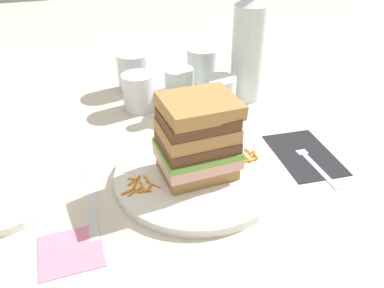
{
  "coord_description": "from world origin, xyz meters",
  "views": [
    {
      "loc": [
        -0.19,
        -0.51,
        0.42
      ],
      "look_at": [
        -0.02,
        0.03,
        0.06
      ],
      "focal_mm": 36.66,
      "sensor_mm": 36.0,
      "label": 1
    }
  ],
  "objects": [
    {
      "name": "sandwich",
      "position": [
        -0.02,
        -0.0,
        0.08
      ],
      "size": [
        0.13,
        0.11,
        0.14
      ],
      "color": "#A87A42",
      "rests_on": "main_plate"
    },
    {
      "name": "empty_tumbler_0",
      "position": [
        -0.06,
        0.29,
        0.04
      ],
      "size": [
        0.07,
        0.07,
        0.08
      ],
      "primitive_type": "cylinder",
      "color": "silver",
      "rests_on": "ground_plane"
    },
    {
      "name": "water_bottle",
      "position": [
        0.19,
        0.27,
        0.12
      ],
      "size": [
        0.08,
        0.08,
        0.27
      ],
      "color": "silver",
      "rests_on": "ground_plane"
    },
    {
      "name": "carrot_shred_11",
      "position": [
        0.09,
        0.02,
        0.02
      ],
      "size": [
        0.01,
        0.03,
        0.0
      ],
      "primitive_type": "cylinder",
      "rotation": [
        0.0,
        1.57,
        1.84
      ],
      "color": "orange",
      "rests_on": "main_plate"
    },
    {
      "name": "carrot_shred_5",
      "position": [
        -0.13,
        0.01,
        0.02
      ],
      "size": [
        0.02,
        0.01,
        0.0
      ],
      "primitive_type": "cylinder",
      "rotation": [
        0.0,
        1.57,
        5.89
      ],
      "color": "orange",
      "rests_on": "main_plate"
    },
    {
      "name": "ground_plane",
      "position": [
        0.0,
        0.0,
        0.0
      ],
      "size": [
        3.0,
        3.0,
        0.0
      ],
      "primitive_type": "plane",
      "color": "beige"
    },
    {
      "name": "carrot_shred_6",
      "position": [
        -0.11,
        0.0,
        0.02
      ],
      "size": [
        0.01,
        0.03,
        0.0
      ],
      "primitive_type": "cylinder",
      "rotation": [
        0.0,
        1.57,
        4.91
      ],
      "color": "orange",
      "rests_on": "main_plate"
    },
    {
      "name": "napkin_pink",
      "position": [
        -0.24,
        -0.1,
        0.0
      ],
      "size": [
        0.09,
        0.09,
        0.0
      ],
      "primitive_type": "cube",
      "rotation": [
        0.0,
        0.0,
        0.02
      ],
      "color": "pink",
      "rests_on": "ground_plane"
    },
    {
      "name": "carrot_shred_4",
      "position": [
        -0.11,
        -0.02,
        0.02
      ],
      "size": [
        0.02,
        0.02,
        0.0
      ],
      "primitive_type": "cylinder",
      "rotation": [
        0.0,
        1.57,
        4.12
      ],
      "color": "orange",
      "rests_on": "main_plate"
    },
    {
      "name": "carrot_shred_1",
      "position": [
        -0.12,
        -0.01,
        0.02
      ],
      "size": [
        0.01,
        0.03,
        0.0
      ],
      "primitive_type": "cylinder",
      "rotation": [
        0.0,
        1.57,
        4.75
      ],
      "color": "orange",
      "rests_on": "main_plate"
    },
    {
      "name": "carrot_shred_7",
      "position": [
        -0.13,
        -0.0,
        0.02
      ],
      "size": [
        0.02,
        0.03,
        0.0
      ],
      "primitive_type": "cylinder",
      "rotation": [
        0.0,
        1.57,
        4.17
      ],
      "color": "orange",
      "rests_on": "main_plate"
    },
    {
      "name": "carrot_shred_8",
      "position": [
        -0.13,
        -0.02,
        0.02
      ],
      "size": [
        0.03,
        0.02,
        0.0
      ],
      "primitive_type": "cylinder",
      "rotation": [
        0.0,
        1.57,
        0.55
      ],
      "color": "orange",
      "rests_on": "main_plate"
    },
    {
      "name": "carrot_shred_15",
      "position": [
        0.09,
        0.01,
        0.02
      ],
      "size": [
        0.03,
        0.02,
        0.0
      ],
      "primitive_type": "cylinder",
      "rotation": [
        0.0,
        1.57,
        0.66
      ],
      "color": "orange",
      "rests_on": "main_plate"
    },
    {
      "name": "juice_glass",
      "position": [
        0.11,
        0.22,
        0.04
      ],
      "size": [
        0.07,
        0.07,
        0.08
      ],
      "color": "white",
      "rests_on": "ground_plane"
    },
    {
      "name": "carrot_shred_14",
      "position": [
        0.08,
        0.0,
        0.02
      ],
      "size": [
        0.03,
        0.0,
        0.0
      ],
      "primitive_type": "cylinder",
      "rotation": [
        0.0,
        1.57,
        0.02
      ],
      "color": "orange",
      "rests_on": "main_plate"
    },
    {
      "name": "empty_tumbler_3",
      "position": [
        -0.05,
        0.4,
        0.05
      ],
      "size": [
        0.08,
        0.08,
        0.09
      ],
      "primitive_type": "cylinder",
      "color": "silver",
      "rests_on": "ground_plane"
    },
    {
      "name": "empty_tumbler_2",
      "position": [
        0.12,
        0.37,
        0.05
      ],
      "size": [
        0.08,
        0.08,
        0.1
      ],
      "primitive_type": "cylinder",
      "color": "silver",
      "rests_on": "ground_plane"
    },
    {
      "name": "carrot_shred_19",
      "position": [
        0.06,
        0.0,
        0.02
      ],
      "size": [
        0.02,
        0.01,
        0.0
      ],
      "primitive_type": "cylinder",
      "rotation": [
        0.0,
        1.57,
        0.26
      ],
      "color": "orange",
      "rests_on": "main_plate"
    },
    {
      "name": "side_plate",
      "position": [
        -0.34,
        0.05,
        0.01
      ],
      "size": [
        0.2,
        0.2,
        0.01
      ],
      "primitive_type": "cylinder",
      "color": "white",
      "rests_on": "ground_plane"
    },
    {
      "name": "carrot_shred_13",
      "position": [
        0.06,
        -0.0,
        0.02
      ],
      "size": [
        0.01,
        0.03,
        0.0
      ],
      "primitive_type": "cylinder",
      "rotation": [
        0.0,
        1.57,
        4.32
      ],
      "color": "orange",
      "rests_on": "main_plate"
    },
    {
      "name": "carrot_shred_18",
      "position": [
        0.06,
        0.01,
        0.02
      ],
      "size": [
        0.01,
        0.03,
        0.0
      ],
      "primitive_type": "cylinder",
      "rotation": [
        0.0,
        1.57,
        4.37
      ],
      "color": "orange",
      "rests_on": "main_plate"
    },
    {
      "name": "carrot_shred_17",
      "position": [
        0.07,
        0.02,
        0.02
      ],
      "size": [
        0.01,
        0.02,
        0.0
      ],
      "primitive_type": "cylinder",
      "rotation": [
        0.0,
        1.57,
        5.28
      ],
      "color": "orange",
      "rests_on": "main_plate"
    },
    {
      "name": "carrot_shred_10",
      "position": [
        0.08,
        0.01,
        0.02
      ],
      "size": [
        0.01,
        0.03,
        0.0
      ],
      "primitive_type": "cylinder",
      "rotation": [
        0.0,
        1.57,
        1.74
      ],
      "color": "orange",
      "rests_on": "main_plate"
    },
    {
      "name": "napkin_dark",
      "position": [
        0.2,
        0.01,
        0.0
      ],
      "size": [
        0.11,
        0.17,
        0.0
      ],
      "primitive_type": "cube",
      "rotation": [
        0.0,
        0.0,
        -0.06
      ],
      "color": "black",
      "rests_on": "ground_plane"
    },
    {
      "name": "carrot_shred_0",
      "position": [
        -0.13,
        0.01,
        0.02
      ],
      "size": [
        0.03,
        0.02,
        0.0
      ],
      "primitive_type": "cylinder",
      "rotation": [
        0.0,
        1.57,
        0.7
      ],
      "color": "orange",
      "rests_on": "main_plate"
    },
    {
      "name": "carrot_shred_9",
      "position": [
        -0.14,
        -0.02,
        0.02
      ],
      "size": [
        0.03,
        0.01,
        0.0
      ],
      "primitive_type": "cylinder",
      "rotation": [
        0.0,
        1.57,
        0.34
      ],
      "color": "orange",
      "rests_on": "main_plate"
    },
    {
      "name": "carrot_shred_2",
      "position": [
        -0.12,
        -0.03,
        0.02
      ],
      "size": [
        0.02,
        0.01,
        0.0
      ],
      "primitive_type": "cylinder",
      "rotation": [
        0.0,
        1.57,
        6.18
      ],
      "color": "orange",
      "rests_on": "main_plate"
    },
    {
      "name": "carrot_shred_12",
      "position": [
        0.09,
        0.02,
        0.02
      ],
      "size": [
        0.01,
        0.02,
        0.0
      ],
      "primitive_type": "cylinder",
      "rotation": [
        0.0,
        1.57,
        1.69
      ],
      "color": "orange",
      "rests_on": "main_plate"
    },
    {
      "name": "carrot_shred_16",
      "position": [
        0.1,
        0.01,
        0.02
      ],
      "size": [
        0.01,
        0.02,
        0.0
      ],
      "primitive_type": "cylinder",
      "rotation": [
        0.0,
        1.57,
        1.5
      ],
      "color": "orange",
      "rests_on": "main_plate"
    },
    {
      "name": "empty_tumbler_1",
      "position": [
        0.04,
        0.3,
        0.04
      ],
      "size": [
        0.07,
        0.07,
        0.08
      ],
      "primitive_type": "cylinder",
      "color": "silver",
      "rests_on": "ground_plane"
    },
    {
      "name": "knife",
      "position": [
        -0.2,
        -0.0,
        0.0
      ],
      "size": [
        0.03,
        0.2,
        0.0
      ],
      "color": "silver",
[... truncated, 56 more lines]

